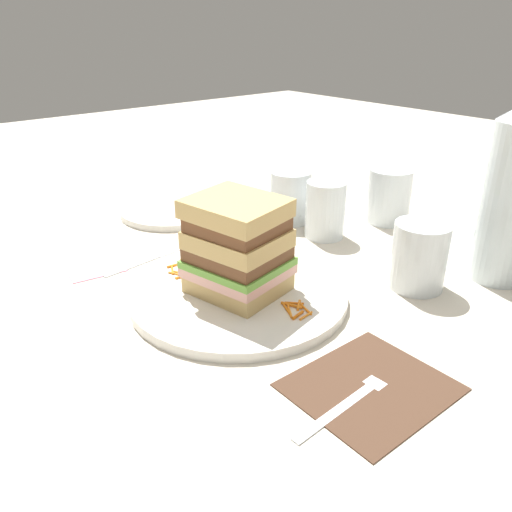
{
  "coord_description": "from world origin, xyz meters",
  "views": [
    {
      "loc": [
        0.48,
        -0.38,
        0.34
      ],
      "look_at": [
        0.01,
        0.02,
        0.05
      ],
      "focal_mm": 36.32,
      "sensor_mm": 36.0,
      "label": 1
    }
  ],
  "objects_px": {
    "sandwich": "(238,247)",
    "side_plate": "(173,210)",
    "napkin_pink": "(94,267)",
    "juice_glass": "(418,260)",
    "napkin_dark": "(370,386)",
    "main_plate": "(239,294)",
    "knife": "(156,256)",
    "empty_tumbler_2": "(389,196)",
    "fork": "(357,394)",
    "empty_tumbler_0": "(325,210)",
    "empty_tumbler_1": "(290,197)"
  },
  "relations": [
    {
      "from": "knife",
      "to": "juice_glass",
      "type": "distance_m",
      "value": 0.39
    },
    {
      "from": "main_plate",
      "to": "juice_glass",
      "type": "distance_m",
      "value": 0.25
    },
    {
      "from": "empty_tumbler_1",
      "to": "napkin_dark",
      "type": "bearing_deg",
      "value": -33.65
    },
    {
      "from": "sandwich",
      "to": "knife",
      "type": "relative_size",
      "value": 0.66
    },
    {
      "from": "napkin_dark",
      "to": "empty_tumbler_1",
      "type": "xyz_separation_m",
      "value": [
        -0.39,
        0.26,
        0.04
      ]
    },
    {
      "from": "sandwich",
      "to": "napkin_dark",
      "type": "xyz_separation_m",
      "value": [
        0.23,
        -0.01,
        -0.07
      ]
    },
    {
      "from": "knife",
      "to": "empty_tumbler_0",
      "type": "distance_m",
      "value": 0.29
    },
    {
      "from": "main_plate",
      "to": "fork",
      "type": "distance_m",
      "value": 0.23
    },
    {
      "from": "juice_glass",
      "to": "empty_tumbler_2",
      "type": "distance_m",
      "value": 0.25
    },
    {
      "from": "sandwich",
      "to": "side_plate",
      "type": "xyz_separation_m",
      "value": [
        -0.34,
        0.11,
        -0.07
      ]
    },
    {
      "from": "knife",
      "to": "empty_tumbler_2",
      "type": "relative_size",
      "value": 2.08
    },
    {
      "from": "fork",
      "to": "juice_glass",
      "type": "bearing_deg",
      "value": 112.12
    },
    {
      "from": "fork",
      "to": "juice_glass",
      "type": "xyz_separation_m",
      "value": [
        -0.1,
        0.24,
        0.04
      ]
    },
    {
      "from": "knife",
      "to": "empty_tumbler_0",
      "type": "xyz_separation_m",
      "value": [
        0.11,
        0.26,
        0.05
      ]
    },
    {
      "from": "napkin_dark",
      "to": "empty_tumbler_0",
      "type": "xyz_separation_m",
      "value": [
        -0.3,
        0.25,
        0.05
      ]
    },
    {
      "from": "fork",
      "to": "empty_tumbler_2",
      "type": "height_order",
      "value": "empty_tumbler_2"
    },
    {
      "from": "knife",
      "to": "empty_tumbler_2",
      "type": "bearing_deg",
      "value": 71.41
    },
    {
      "from": "napkin_dark",
      "to": "knife",
      "type": "relative_size",
      "value": 0.76
    },
    {
      "from": "empty_tumbler_0",
      "to": "empty_tumbler_2",
      "type": "relative_size",
      "value": 0.99
    },
    {
      "from": "empty_tumbler_2",
      "to": "sandwich",
      "type": "bearing_deg",
      "value": -82.34
    },
    {
      "from": "napkin_dark",
      "to": "sandwich",
      "type": "bearing_deg",
      "value": 177.33
    },
    {
      "from": "empty_tumbler_2",
      "to": "napkin_pink",
      "type": "bearing_deg",
      "value": -108.19
    },
    {
      "from": "sandwich",
      "to": "empty_tumbler_0",
      "type": "xyz_separation_m",
      "value": [
        -0.08,
        0.24,
        -0.03
      ]
    },
    {
      "from": "main_plate",
      "to": "knife",
      "type": "height_order",
      "value": "main_plate"
    },
    {
      "from": "sandwich",
      "to": "empty_tumbler_0",
      "type": "bearing_deg",
      "value": 107.18
    },
    {
      "from": "main_plate",
      "to": "napkin_dark",
      "type": "distance_m",
      "value": 0.23
    },
    {
      "from": "napkin_dark",
      "to": "side_plate",
      "type": "bearing_deg",
      "value": 167.9
    },
    {
      "from": "napkin_dark",
      "to": "side_plate",
      "type": "distance_m",
      "value": 0.58
    },
    {
      "from": "fork",
      "to": "napkin_pink",
      "type": "distance_m",
      "value": 0.45
    },
    {
      "from": "main_plate",
      "to": "side_plate",
      "type": "relative_size",
      "value": 1.44
    },
    {
      "from": "empty_tumbler_0",
      "to": "napkin_pink",
      "type": "bearing_deg",
      "value": -111.41
    },
    {
      "from": "side_plate",
      "to": "knife",
      "type": "bearing_deg",
      "value": -39.63
    },
    {
      "from": "side_plate",
      "to": "napkin_pink",
      "type": "relative_size",
      "value": 2.51
    },
    {
      "from": "main_plate",
      "to": "sandwich",
      "type": "bearing_deg",
      "value": -59.15
    },
    {
      "from": "main_plate",
      "to": "juice_glass",
      "type": "xyz_separation_m",
      "value": [
        0.13,
        0.21,
        0.03
      ]
    },
    {
      "from": "main_plate",
      "to": "sandwich",
      "type": "relative_size",
      "value": 2.15
    },
    {
      "from": "knife",
      "to": "side_plate",
      "type": "distance_m",
      "value": 0.2
    },
    {
      "from": "knife",
      "to": "juice_glass",
      "type": "height_order",
      "value": "juice_glass"
    },
    {
      "from": "empty_tumbler_0",
      "to": "side_plate",
      "type": "distance_m",
      "value": 0.3
    },
    {
      "from": "empty_tumbler_0",
      "to": "main_plate",
      "type": "bearing_deg",
      "value": -72.86
    },
    {
      "from": "sandwich",
      "to": "juice_glass",
      "type": "xyz_separation_m",
      "value": [
        0.13,
        0.21,
        -0.04
      ]
    },
    {
      "from": "empty_tumbler_1",
      "to": "main_plate",
      "type": "bearing_deg",
      "value": -56.5
    },
    {
      "from": "juice_glass",
      "to": "empty_tumbler_0",
      "type": "relative_size",
      "value": 0.97
    },
    {
      "from": "sandwich",
      "to": "juice_glass",
      "type": "bearing_deg",
      "value": 58.08
    },
    {
      "from": "sandwich",
      "to": "empty_tumbler_2",
      "type": "height_order",
      "value": "sandwich"
    },
    {
      "from": "main_plate",
      "to": "side_plate",
      "type": "height_order",
      "value": "main_plate"
    },
    {
      "from": "empty_tumbler_0",
      "to": "sandwich",
      "type": "bearing_deg",
      "value": -72.82
    },
    {
      "from": "empty_tumbler_2",
      "to": "side_plate",
      "type": "distance_m",
      "value": 0.4
    },
    {
      "from": "napkin_dark",
      "to": "juice_glass",
      "type": "height_order",
      "value": "juice_glass"
    },
    {
      "from": "empty_tumbler_2",
      "to": "napkin_pink",
      "type": "xyz_separation_m",
      "value": [
        -0.16,
        -0.49,
        -0.05
      ]
    }
  ]
}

